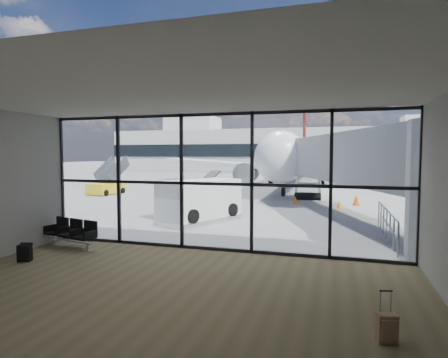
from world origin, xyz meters
The scene contains 22 objects.
ground centered at (0.00, 40.00, 0.00)m, with size 220.00×220.00×0.00m, color slate.
lounge_shell centered at (0.00, -4.80, 2.65)m, with size 12.02×8.01×4.51m.
glass_curtain_wall centered at (0.00, 0.00, 2.25)m, with size 12.10×0.12×4.50m.
jet_bridge centered at (4.90, 7.07, 2.76)m, with size 8.00×16.50×4.33m.
apron_railing centered at (5.60, 3.50, 0.72)m, with size 0.06×5.46×1.11m.
far_terminal centered at (-0.59, 61.97, 4.21)m, with size 80.00×12.20×11.00m.
tree_0 centered at (-45.00, 72.00, 4.63)m, with size 4.95×4.95×7.12m.
tree_1 centered at (-39.00, 72.00, 5.25)m, with size 5.61×5.61×8.07m.
tree_2 centered at (-33.00, 72.00, 5.88)m, with size 6.27×6.27×9.03m.
tree_3 centered at (-27.00, 72.00, 4.63)m, with size 4.95×4.95×7.12m.
tree_4 centered at (-21.00, 72.00, 5.25)m, with size 5.61×5.61×8.07m.
tree_5 centered at (-15.00, 72.00, 5.88)m, with size 6.27×6.27×9.03m.
seating_row centered at (-4.85, -0.93, 0.53)m, with size 2.14×1.07×0.95m.
backpack centered at (-5.00, -2.85, 0.26)m, with size 0.41×0.40×0.54m.
suitcase centered at (4.60, -4.97, 0.26)m, with size 0.36×0.29×0.87m.
airliner centered at (-0.45, 31.05, 2.93)m, with size 32.27×37.35×9.62m.
service_van centered at (-2.83, 5.92, 0.97)m, with size 3.52×4.71×1.88m.
belt_loader centered at (-7.87, 21.56, 0.55)m, with size 1.75×3.67×1.62m.
mobile_stairs centered at (-13.91, 14.48, 0.59)m, with size 2.08×3.59×2.44m.
traffic_cone_a centered at (1.31, 12.35, 0.25)m, with size 0.38×0.38×0.54m.
traffic_cone_b centered at (4.00, 11.24, 0.24)m, with size 0.36×0.36×0.52m.
traffic_cone_c centered at (5.00, 12.95, 0.32)m, with size 0.48×0.48×0.68m.
Camera 1 is at (3.72, -11.54, 3.14)m, focal length 30.00 mm.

